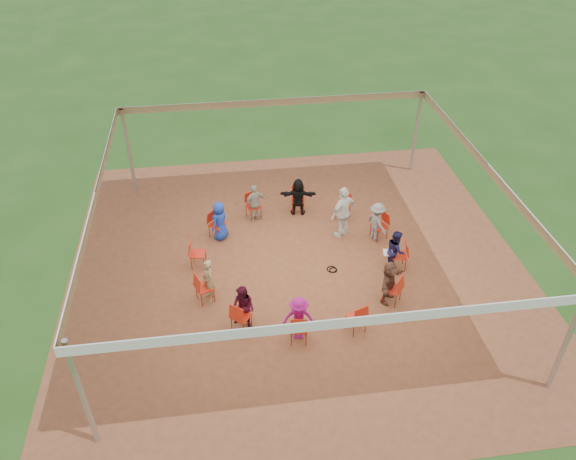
{
  "coord_description": "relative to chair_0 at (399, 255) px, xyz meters",
  "views": [
    {
      "loc": [
        -2.02,
        -12.36,
        10.42
      ],
      "look_at": [
        -0.25,
        0.3,
        1.13
      ],
      "focal_mm": 35.0,
      "sensor_mm": 36.0,
      "label": 1
    }
  ],
  "objects": [
    {
      "name": "chair_6",
      "position": [
        -5.68,
        0.86,
        0.0
      ],
      "size": [
        0.5,
        0.48,
        0.9
      ],
      "primitive_type": null,
      "rotation": [
        0.0,
        0.0,
        -1.72
      ],
      "color": "red",
      "rests_on": "ground"
    },
    {
      "name": "chair_5",
      "position": [
        -5.08,
        2.22,
        0.0
      ],
      "size": [
        0.61,
        0.6,
        0.9
      ],
      "primitive_type": null,
      "rotation": [
        0.0,
        0.0,
        -2.24
      ],
      "color": "red",
      "rests_on": "ground"
    },
    {
      "name": "cable_coil",
      "position": [
        -1.88,
        0.15,
        -0.43
      ],
      "size": [
        0.31,
        0.31,
        0.03
      ],
      "rotation": [
        0.0,
        0.0,
        -0.05
      ],
      "color": "black",
      "rests_on": "ground"
    },
    {
      "name": "person_seated_0",
      "position": [
        -0.12,
        0.02,
        0.19
      ],
      "size": [
        0.45,
        0.67,
        1.28
      ],
      "primitive_type": "imported",
      "rotation": [
        0.0,
        0.0,
        1.42
      ],
      "color": "#19173E",
      "rests_on": "ground"
    },
    {
      "name": "tent",
      "position": [
        -2.84,
        0.43,
        1.92
      ],
      "size": [
        10.33,
        10.33,
        3.0
      ],
      "color": "#B2B2B7",
      "rests_on": "ground"
    },
    {
      "name": "chair_3",
      "position": [
        -2.41,
        3.27,
        0.0
      ],
      "size": [
        0.48,
        0.5,
        0.9
      ],
      "primitive_type": null,
      "rotation": [
        0.0,
        0.0,
        2.99
      ],
      "color": "red",
      "rests_on": "ground"
    },
    {
      "name": "person_seated_6",
      "position": [
        -4.55,
        -1.72,
        0.19
      ],
      "size": [
        0.71,
        0.67,
        1.28
      ],
      "primitive_type": "imported",
      "rotation": [
        0.0,
        0.0,
        -0.67
      ],
      "color": "#440C1F",
      "rests_on": "ground"
    },
    {
      "name": "chair_8",
      "position": [
        -4.63,
        -1.81,
        0.0
      ],
      "size": [
        0.6,
        0.61,
        0.9
      ],
      "primitive_type": null,
      "rotation": [
        0.0,
        0.0,
        -0.67
      ],
      "color": "red",
      "rests_on": "ground"
    },
    {
      "name": "chair_10",
      "position": [
        -1.79,
        -2.24,
        0.0
      ],
      "size": [
        0.55,
        0.56,
        0.9
      ],
      "primitive_type": null,
      "rotation": [
        0.0,
        0.0,
        0.37
      ],
      "color": "red",
      "rests_on": "ground"
    },
    {
      "name": "chair_0",
      "position": [
        0.0,
        0.0,
        0.0
      ],
      "size": [
        0.5,
        0.48,
        0.9
      ],
      "primitive_type": null,
      "rotation": [
        0.0,
        0.0,
        1.42
      ],
      "color": "red",
      "rests_on": "ground"
    },
    {
      "name": "person_seated_2",
      "position": [
        -2.43,
        3.15,
        0.19
      ],
      "size": [
        1.24,
        0.61,
        1.28
      ],
      "primitive_type": "imported",
      "rotation": [
        0.0,
        0.0,
        2.99
      ],
      "color": "black",
      "rests_on": "ground"
    },
    {
      "name": "person_seated_8",
      "position": [
        -0.69,
        -1.29,
        0.19
      ],
      "size": [
        1.08,
        1.2,
        1.28
      ],
      "primitive_type": "imported",
      "rotation": [
        0.0,
        0.0,
        0.9
      ],
      "color": "brown",
      "rests_on": "ground"
    },
    {
      "name": "person_seated_3",
      "position": [
        -3.84,
        2.99,
        0.19
      ],
      "size": [
        0.84,
        0.63,
        1.28
      ],
      "primitive_type": "imported",
      "rotation": [
        0.0,
        0.0,
        -2.77
      ],
      "color": "#A7A592",
      "rests_on": "ground"
    },
    {
      "name": "dirt_patch",
      "position": [
        -2.84,
        0.43,
        -0.44
      ],
      "size": [
        13.0,
        13.0,
        0.0
      ],
      "primitive_type": "plane",
      "color": "brown",
      "rests_on": "ground"
    },
    {
      "name": "chair_1",
      "position": [
        -0.17,
        1.48,
        0.0
      ],
      "size": [
        0.56,
        0.55,
        0.9
      ],
      "primitive_type": null,
      "rotation": [
        0.0,
        0.0,
        1.94
      ],
      "color": "red",
      "rests_on": "ground"
    },
    {
      "name": "standing_person",
      "position": [
        -1.25,
        1.75,
        0.42
      ],
      "size": [
        1.13,
        0.99,
        1.73
      ],
      "primitive_type": "imported",
      "rotation": [
        0.0,
        0.0,
        3.73
      ],
      "color": "white",
      "rests_on": "ground"
    },
    {
      "name": "person_seated_1",
      "position": [
        -0.28,
        1.43,
        0.19
      ],
      "size": [
        0.68,
        0.92,
        1.28
      ],
      "primitive_type": "imported",
      "rotation": [
        0.0,
        0.0,
        1.94
      ],
      "color": "slate",
      "rests_on": "ground"
    },
    {
      "name": "person_seated_4",
      "position": [
        -4.99,
        2.14,
        0.19
      ],
      "size": [
        0.66,
        0.71,
        1.28
      ],
      "primitive_type": "imported",
      "rotation": [
        0.0,
        0.0,
        -2.24
      ],
      "color": "#193AAE",
      "rests_on": "ground"
    },
    {
      "name": "ground",
      "position": [
        -2.84,
        0.43,
        -0.45
      ],
      "size": [
        80.0,
        80.0,
        0.0
      ],
      "primitive_type": "plane",
      "color": "#214716",
      "rests_on": "ground"
    },
    {
      "name": "chair_2",
      "position": [
        -1.05,
        2.67,
        0.0
      ],
      "size": [
        0.6,
        0.61,
        0.9
      ],
      "primitive_type": null,
      "rotation": [
        0.0,
        0.0,
        2.47
      ],
      "color": "red",
      "rests_on": "ground"
    },
    {
      "name": "laptop",
      "position": [
        -0.28,
        0.04,
        0.16
      ],
      "size": [
        0.31,
        0.37,
        0.23
      ],
      "rotation": [
        0.0,
        0.0,
        1.42
      ],
      "color": "#B7B7BC",
      "rests_on": "ground"
    },
    {
      "name": "chair_9",
      "position": [
        -3.27,
        -2.41,
        0.0
      ],
      "size": [
        0.48,
        0.5,
        0.9
      ],
      "primitive_type": null,
      "rotation": [
        0.0,
        0.0,
        -0.15
      ],
      "color": "red",
      "rests_on": "ground"
    },
    {
      "name": "chair_7",
      "position": [
        -5.51,
        -0.62,
        0.0
      ],
      "size": [
        0.56,
        0.55,
        0.9
      ],
      "primitive_type": null,
      "rotation": [
        0.0,
        0.0,
        -1.2
      ],
      "color": "red",
      "rests_on": "ground"
    },
    {
      "name": "person_seated_5",
      "position": [
        -5.4,
        -0.57,
        0.19
      ],
      "size": [
        0.45,
        0.54,
        1.28
      ],
      "primitive_type": "imported",
      "rotation": [
        0.0,
        0.0,
        -1.2
      ],
      "color": "#8F7D53",
      "rests_on": "ground"
    },
    {
      "name": "person_seated_7",
      "position": [
        -3.25,
        -2.29,
        0.19
      ],
      "size": [
        0.88,
        0.53,
        1.28
      ],
      "primitive_type": "imported",
      "rotation": [
        0.0,
        0.0,
        -0.15
      ],
      "color": "#981071",
      "rests_on": "ground"
    },
    {
      "name": "chair_11",
      "position": [
        -0.59,
        -1.36,
        0.0
      ],
      "size": [
        0.61,
        0.6,
        0.9
      ],
      "primitive_type": null,
      "rotation": [
        0.0,
        0.0,
        0.9
      ],
      "color": "red",
      "rests_on": "ground"
    },
    {
      "name": "chair_4",
      "position": [
        -3.89,
        3.1,
        0.0
      ],
      "size": [
        0.55,
        0.56,
        0.9
      ],
      "primitive_type": null,
      "rotation": [
        0.0,
        0.0,
        -2.77
      ],
      "color": "red",
      "rests_on": "ground"
    }
  ]
}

